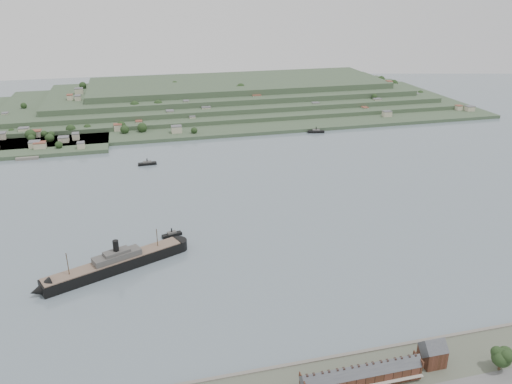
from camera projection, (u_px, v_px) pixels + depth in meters
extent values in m
plane|color=slate|center=(276.00, 223.00, 374.18)|extent=(1400.00, 1400.00, 0.00)
cube|color=slate|center=(363.00, 353.00, 240.40)|extent=(220.00, 2.00, 2.60)
cube|color=#3F2416|center=(361.00, 378.00, 219.52)|extent=(55.00, 8.00, 7.00)
cube|color=#3E4147|center=(362.00, 372.00, 218.17)|extent=(55.60, 8.15, 8.15)
cube|color=#3F2416|center=(303.00, 381.00, 211.54)|extent=(0.50, 8.40, 3.00)
cube|color=#3F2416|center=(418.00, 359.00, 224.02)|extent=(0.50, 8.40, 3.00)
cube|color=#2E1F19|center=(315.00, 376.00, 212.25)|extent=(0.90, 1.40, 3.20)
cube|color=#2E1F19|center=(327.00, 374.00, 213.50)|extent=(0.90, 1.40, 3.20)
cube|color=#2E1F19|center=(357.00, 368.00, 216.62)|extent=(0.90, 1.40, 3.20)
cube|color=#2E1F19|center=(368.00, 366.00, 217.87)|extent=(0.90, 1.40, 3.20)
cube|color=#2E1F19|center=(397.00, 361.00, 220.99)|extent=(0.90, 1.40, 3.20)
cube|color=#2E1F19|center=(408.00, 359.00, 222.24)|extent=(0.90, 1.40, 3.20)
cube|color=#3F2416|center=(432.00, 356.00, 231.22)|extent=(10.00, 10.00, 9.00)
cube|color=#3E4147|center=(433.00, 348.00, 229.49)|extent=(10.40, 10.18, 10.18)
cube|color=#364C33|center=(203.00, 111.00, 695.44)|extent=(760.00, 260.00, 4.00)
cube|color=#364C33|center=(214.00, 103.00, 720.61)|extent=(680.00, 220.00, 5.00)
cube|color=#364C33|center=(222.00, 97.00, 735.31)|extent=(600.00, 200.00, 6.00)
cube|color=#364C33|center=(230.00, 90.00, 749.63)|extent=(520.00, 180.00, 7.00)
cube|color=#364C33|center=(238.00, 83.00, 763.57)|extent=(440.00, 160.00, 8.00)
cube|color=#364C33|center=(39.00, 144.00, 551.64)|extent=(150.00, 90.00, 4.00)
cube|color=slate|center=(28.00, 157.00, 513.17)|extent=(22.00, 14.00, 2.80)
cube|color=black|center=(115.00, 265.00, 311.15)|extent=(86.88, 45.76, 6.95)
cone|color=black|center=(41.00, 290.00, 286.26)|extent=(15.60, 15.60, 11.91)
cylinder|color=black|center=(178.00, 245.00, 336.05)|extent=(11.91, 11.91, 6.95)
cube|color=brown|center=(114.00, 260.00, 309.70)|extent=(84.66, 44.07, 0.60)
cube|color=#4A4744|center=(117.00, 256.00, 309.97)|extent=(30.89, 19.82, 3.97)
cube|color=#4A4744|center=(117.00, 252.00, 308.94)|extent=(17.33, 12.58, 2.48)
cylinder|color=black|center=(116.00, 247.00, 307.48)|extent=(3.57, 3.57, 8.93)
cylinder|color=#43321F|center=(68.00, 265.00, 291.65)|extent=(0.50, 0.50, 15.87)
cylinder|color=#43321F|center=(157.00, 238.00, 324.12)|extent=(0.50, 0.50, 13.89)
cube|color=black|center=(172.00, 235.00, 354.08)|extent=(14.67, 7.48, 2.27)
cube|color=#4A4744|center=(172.00, 233.00, 353.42)|extent=(6.96, 4.64, 1.70)
cylinder|color=black|center=(172.00, 230.00, 352.69)|extent=(0.95, 0.95, 3.31)
cube|color=black|center=(147.00, 164.00, 494.32)|extent=(18.13, 5.92, 2.38)
cube|color=#4A4744|center=(147.00, 162.00, 493.63)|extent=(8.25, 4.40, 1.79)
cylinder|color=black|center=(147.00, 160.00, 492.86)|extent=(0.99, 0.99, 3.48)
cube|color=black|center=(316.00, 132.00, 601.43)|extent=(20.32, 9.36, 2.62)
cube|color=#4A4744|center=(316.00, 130.00, 600.67)|extent=(9.53, 6.08, 1.96)
cylinder|color=black|center=(316.00, 128.00, 599.83)|extent=(1.09, 1.09, 3.81)
cylinder|color=#43321F|center=(500.00, 365.00, 228.17)|extent=(1.18, 1.18, 4.93)
sphere|color=#1C3216|center=(502.00, 358.00, 226.46)|extent=(8.87, 8.87, 8.87)
sphere|color=#1C3216|center=(505.00, 354.00, 227.53)|extent=(6.90, 6.90, 6.90)
sphere|color=#1C3216|center=(500.00, 360.00, 224.50)|extent=(6.31, 6.31, 6.31)
sphere|color=#1C3216|center=(507.00, 356.00, 223.69)|extent=(5.92, 5.92, 5.92)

